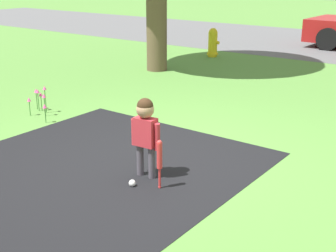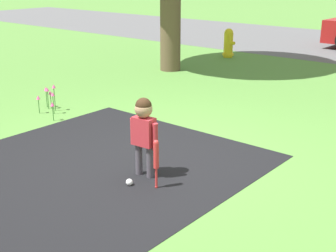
{
  "view_description": "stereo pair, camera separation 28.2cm",
  "coord_description": "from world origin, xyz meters",
  "px_view_note": "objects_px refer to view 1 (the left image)",
  "views": [
    {
      "loc": [
        3.15,
        -4.18,
        2.17
      ],
      "look_at": [
        0.16,
        -0.17,
        0.47
      ],
      "focal_mm": 50.0,
      "sensor_mm": 36.0,
      "label": 1
    },
    {
      "loc": [
        3.38,
        -4.01,
        2.17
      ],
      "look_at": [
        0.16,
        -0.17,
        0.47
      ],
      "focal_mm": 50.0,
      "sensor_mm": 36.0,
      "label": 2
    }
  ],
  "objects_px": {
    "child": "(145,127)",
    "sports_ball": "(132,183)",
    "baseball_bat": "(160,157)",
    "fire_hydrant": "(213,43)"
  },
  "relations": [
    {
      "from": "child",
      "to": "sports_ball",
      "type": "distance_m",
      "value": 0.61
    },
    {
      "from": "sports_ball",
      "to": "fire_hydrant",
      "type": "xyz_separation_m",
      "value": [
        -3.3,
        6.96,
        0.32
      ]
    },
    {
      "from": "child",
      "to": "baseball_bat",
      "type": "relative_size",
      "value": 1.67
    },
    {
      "from": "fire_hydrant",
      "to": "sports_ball",
      "type": "bearing_deg",
      "value": -64.63
    },
    {
      "from": "baseball_bat",
      "to": "sports_ball",
      "type": "height_order",
      "value": "baseball_bat"
    },
    {
      "from": "baseball_bat",
      "to": "sports_ball",
      "type": "xyz_separation_m",
      "value": [
        -0.26,
        -0.14,
        -0.31
      ]
    },
    {
      "from": "child",
      "to": "sports_ball",
      "type": "relative_size",
      "value": 12.09
    },
    {
      "from": "child",
      "to": "fire_hydrant",
      "type": "height_order",
      "value": "child"
    },
    {
      "from": "child",
      "to": "sports_ball",
      "type": "bearing_deg",
      "value": -85.74
    },
    {
      "from": "sports_ball",
      "to": "fire_hydrant",
      "type": "relative_size",
      "value": 0.1
    }
  ]
}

